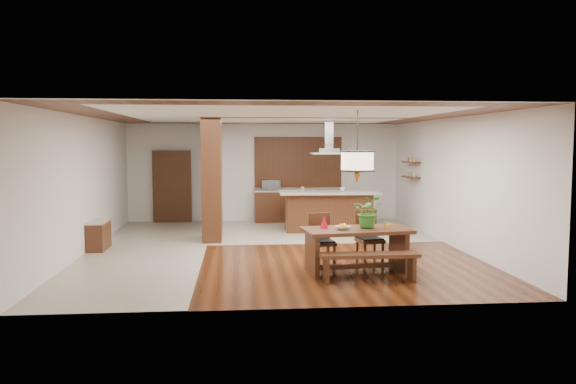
{
  "coord_description": "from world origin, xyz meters",
  "views": [
    {
      "loc": [
        -0.8,
        -12.16,
        2.32
      ],
      "look_at": [
        0.3,
        0.0,
        1.25
      ],
      "focal_mm": 35.0,
      "sensor_mm": 36.0,
      "label": 1
    }
  ],
  "objects": [
    {
      "name": "dining_chair_left",
      "position": [
        0.78,
        -1.83,
        0.5
      ],
      "size": [
        0.51,
        0.51,
        0.99
      ],
      "primitive_type": null,
      "rotation": [
        0.0,
        0.0,
        0.17
      ],
      "color": "#331A0E",
      "rests_on": "ground"
    },
    {
      "name": "kitchen_island",
      "position": [
        1.57,
        2.34,
        0.55
      ],
      "size": [
        2.6,
        1.19,
        1.06
      ],
      "rotation": [
        0.0,
        0.0,
        -0.03
      ],
      "color": "#331A0E",
      "rests_on": "ground"
    },
    {
      "name": "dining_chair_right",
      "position": [
        1.72,
        -1.72,
        0.51
      ],
      "size": [
        0.53,
        0.53,
        1.03
      ],
      "primitive_type": null,
      "rotation": [
        0.0,
        0.0,
        0.2
      ],
      "color": "#331A0E",
      "rests_on": "ground"
    },
    {
      "name": "pendant_lantern",
      "position": [
        1.32,
        -2.35,
        2.25
      ],
      "size": [
        0.64,
        0.64,
        1.31
      ],
      "primitive_type": null,
      "color": "#FAE9C0",
      "rests_on": "room_shell"
    },
    {
      "name": "soffit_band",
      "position": [
        0.0,
        0.0,
        2.88
      ],
      "size": [
        8.0,
        9.0,
        0.02
      ],
      "primitive_type": "cube",
      "color": "#3E1D0F",
      "rests_on": "room_shell"
    },
    {
      "name": "shelf_upper",
      "position": [
        3.87,
        2.6,
        1.8
      ],
      "size": [
        0.26,
        0.9,
        0.04
      ],
      "primitive_type": "cube",
      "color": "#331A0E",
      "rests_on": "room_shell"
    },
    {
      "name": "gold_ornament",
      "position": [
        1.85,
        -2.43,
        0.84
      ],
      "size": [
        0.1,
        0.1,
        0.11
      ],
      "primitive_type": "cylinder",
      "rotation": [
        0.0,
        0.0,
        -0.3
      ],
      "color": "gold",
      "rests_on": "dining_table"
    },
    {
      "name": "island_cup",
      "position": [
        1.93,
        2.21,
        1.11
      ],
      "size": [
        0.15,
        0.15,
        0.1
      ],
      "primitive_type": "imported",
      "rotation": [
        0.0,
        0.0,
        0.23
      ],
      "color": "silver",
      "rests_on": "kitchen_island"
    },
    {
      "name": "foliage_plant",
      "position": [
        1.56,
        -2.28,
        1.08
      ],
      "size": [
        0.66,
        0.62,
        0.58
      ],
      "primitive_type": "imported",
      "rotation": [
        0.0,
        0.0,
        -0.38
      ],
      "color": "#2E7326",
      "rests_on": "dining_table"
    },
    {
      "name": "kitchen_window",
      "position": [
        1.0,
        4.46,
        1.75
      ],
      "size": [
        2.6,
        0.08,
        1.5
      ],
      "primitive_type": "cube",
      "color": "olive",
      "rests_on": "room_shell"
    },
    {
      "name": "rear_counter",
      "position": [
        1.0,
        4.2,
        0.48
      ],
      "size": [
        2.6,
        0.62,
        0.95
      ],
      "color": "#331A0E",
      "rests_on": "ground"
    },
    {
      "name": "microwave",
      "position": [
        0.17,
        4.18,
        1.1
      ],
      "size": [
        0.54,
        0.37,
        0.29
      ],
      "primitive_type": "imported",
      "rotation": [
        0.0,
        0.0,
        0.03
      ],
      "color": "#B8BBC0",
      "rests_on": "rear_counter"
    },
    {
      "name": "hallway_doorway",
      "position": [
        -2.7,
        4.4,
        1.05
      ],
      "size": [
        1.1,
        0.2,
        2.1
      ],
      "primitive_type": "cube",
      "color": "#331A0E",
      "rests_on": "ground"
    },
    {
      "name": "fruit_bowl",
      "position": [
        1.05,
        -2.45,
        0.82
      ],
      "size": [
        0.29,
        0.29,
        0.06
      ],
      "primitive_type": "imported",
      "rotation": [
        0.0,
        0.0,
        0.18
      ],
      "color": "beige",
      "rests_on": "dining_table"
    },
    {
      "name": "room_shell",
      "position": [
        0.0,
        0.0,
        2.06
      ],
      "size": [
        9.0,
        9.04,
        2.92
      ],
      "color": "black",
      "rests_on": "ground"
    },
    {
      "name": "partition_pier",
      "position": [
        -1.4,
        1.2,
        1.45
      ],
      "size": [
        0.45,
        1.0,
        2.9
      ],
      "primitive_type": "cube",
      "color": "#331A0E",
      "rests_on": "ground"
    },
    {
      "name": "range_hood",
      "position": [
        1.57,
        2.35,
        2.46
      ],
      "size": [
        0.9,
        0.55,
        0.87
      ],
      "primitive_type": null,
      "color": "silver",
      "rests_on": "room_shell"
    },
    {
      "name": "dining_table",
      "position": [
        1.32,
        -2.35,
        0.58
      ],
      "size": [
        1.99,
        1.17,
        0.79
      ],
      "rotation": [
        0.0,
        0.0,
        0.12
      ],
      "color": "#331A0E",
      "rests_on": "ground"
    },
    {
      "name": "partition_stub",
      "position": [
        -1.4,
        3.3,
        1.45
      ],
      "size": [
        0.18,
        2.4,
        2.9
      ],
      "primitive_type": "cube",
      "color": "silver",
      "rests_on": "ground"
    },
    {
      "name": "shelf_lower",
      "position": [
        3.87,
        2.6,
        1.4
      ],
      "size": [
        0.26,
        0.9,
        0.04
      ],
      "primitive_type": "cube",
      "color": "#331A0E",
      "rests_on": "room_shell"
    },
    {
      "name": "napkin_cone",
      "position": [
        0.75,
        -2.28,
        0.9
      ],
      "size": [
        0.18,
        0.18,
        0.23
      ],
      "primitive_type": "cone",
      "rotation": [
        0.0,
        0.0,
        0.29
      ],
      "color": "red",
      "rests_on": "dining_table"
    },
    {
      "name": "tile_hallway",
      "position": [
        -2.75,
        0.0,
        0.01
      ],
      "size": [
        2.5,
        9.0,
        0.01
      ],
      "primitive_type": "cube",
      "color": "#B0A693",
      "rests_on": "ground"
    },
    {
      "name": "dining_bench",
      "position": [
        1.4,
        -3.03,
        0.24
      ],
      "size": [
        1.68,
        0.37,
        0.47
      ],
      "primitive_type": null,
      "rotation": [
        0.0,
        0.0,
        0.0
      ],
      "color": "#331A0E",
      "rests_on": "ground"
    },
    {
      "name": "hallway_console",
      "position": [
        -3.81,
        0.2,
        0.32
      ],
      "size": [
        0.37,
        0.88,
        0.63
      ],
      "primitive_type": "cube",
      "color": "#331A0E",
      "rests_on": "ground"
    },
    {
      "name": "tile_kitchen",
      "position": [
        1.25,
        2.5,
        0.01
      ],
      "size": [
        5.5,
        4.0,
        0.01
      ],
      "primitive_type": "cube",
      "color": "#B0A693",
      "rests_on": "ground"
    }
  ]
}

